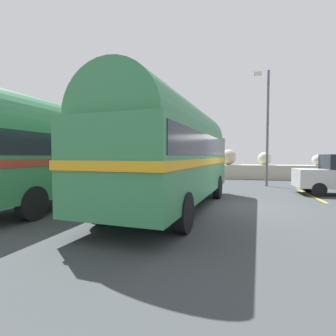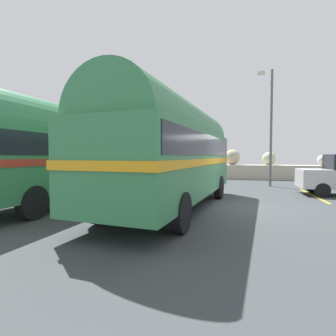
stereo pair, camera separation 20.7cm
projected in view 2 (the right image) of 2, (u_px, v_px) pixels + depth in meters
ground at (234, 207)px, 9.21m from camera, size 32.00×26.00×0.02m
breakwater at (233, 170)px, 20.63m from camera, size 31.36×1.95×2.33m
vintage_coach at (173, 149)px, 8.75m from camera, size 3.38×8.80×3.70m
second_coach at (64, 150)px, 10.00m from camera, size 2.98×8.72×3.70m
lamp_post at (270, 122)px, 15.07m from camera, size 0.88×0.38×6.79m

